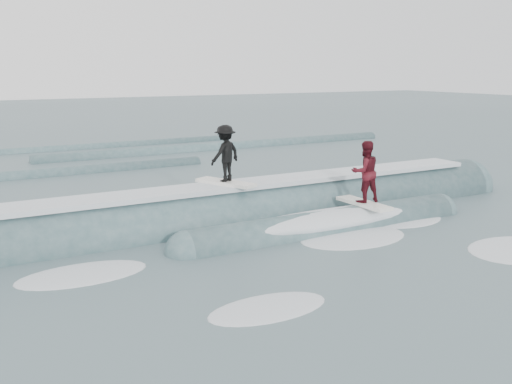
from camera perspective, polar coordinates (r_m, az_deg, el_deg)
ground at (r=15.27m, az=4.05°, el=-5.59°), size 160.00×160.00×0.00m
breaking_wave at (r=17.75m, az=-0.18°, el=-2.86°), size 22.18×3.92×2.28m
surfer_black at (r=17.27m, az=-3.09°, el=3.65°), size 1.34×2.05×1.81m
surfer_red at (r=17.47m, az=10.84°, el=1.75°), size 0.98×2.02×1.96m
whitewater at (r=15.16m, az=9.53°, el=-5.87°), size 13.67×5.90×0.10m
far_swells at (r=31.15m, az=-14.25°, el=3.29°), size 36.61×8.65×0.80m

